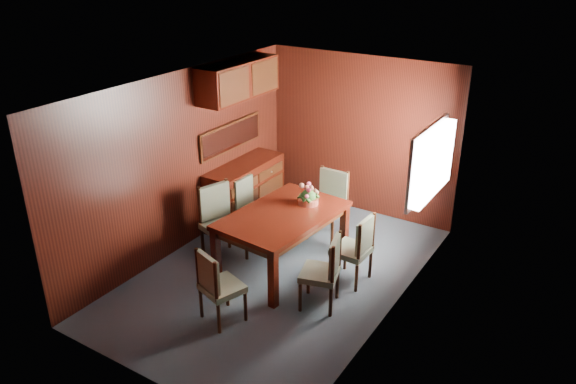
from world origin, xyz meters
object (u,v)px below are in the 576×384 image
Objects in this scene: chair_left_near at (220,218)px; chair_head at (217,283)px; sideboard at (245,192)px; chair_right_near at (326,268)px; dining_table at (283,221)px; flower_centerpiece at (309,194)px.

chair_left_near is 1.16× the size of chair_head.
sideboard is 1.56× the size of chair_right_near.
chair_head reaches higher than dining_table.
chair_right_near is (2.07, -1.29, 0.05)m from sideboard.
dining_table is 0.49m from flower_centerpiece.
chair_right_near is at bearing 64.81° from chair_head.
chair_left_near reaches higher than chair_right_near.
chair_left_near is 1.72m from chair_right_near.
flower_centerpiece is at bearing -17.80° from sideboard.
chair_left_near is at bearing 65.97° from chair_right_near.
chair_left_near reaches higher than dining_table.
chair_left_near is 1.41m from chair_head.
flower_centerpiece is at bearing 24.53° from chair_right_near.
sideboard reaches higher than chair_head.
dining_table is at bearing 109.34° from chair_head.
flower_centerpiece reaches higher than chair_left_near.
chair_right_near reaches higher than chair_head.
flower_centerpiece is (0.13, 0.40, 0.24)m from dining_table.
chair_head is (1.21, -2.18, 0.04)m from sideboard.
dining_table is 0.87m from chair_left_near.
chair_left_near is (-0.84, -0.21, -0.09)m from dining_table.
flower_centerpiece is (0.97, 0.62, 0.33)m from chair_left_near.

